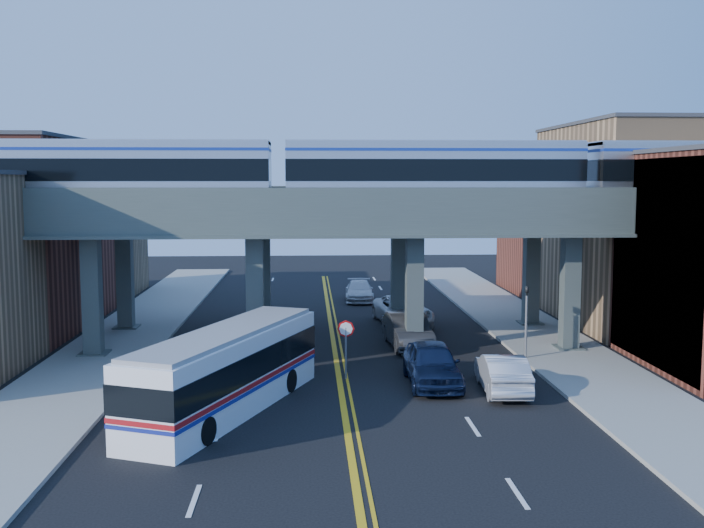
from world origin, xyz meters
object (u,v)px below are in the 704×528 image
at_px(transit_train, 433,171).
at_px(transit_bus, 227,372).
at_px(car_lane_d, 359,291).
at_px(traffic_signal, 526,314).
at_px(car_lane_c, 403,310).
at_px(car_parked_curb, 502,373).
at_px(stop_sign, 346,340).
at_px(car_lane_b, 408,331).
at_px(car_lane_a, 432,364).

height_order(transit_train, transit_bus, transit_train).
distance_m(transit_bus, car_lane_d, 27.86).
xyz_separation_m(traffic_signal, car_lane_c, (-4.81, 9.96, -1.45)).
height_order(car_lane_d, car_parked_curb, car_parked_curb).
bearing_deg(car_lane_d, car_parked_curb, -77.56).
bearing_deg(stop_sign, car_parked_curb, -21.06).
bearing_deg(car_lane_b, car_parked_curb, -76.18).
xyz_separation_m(car_lane_a, car_lane_b, (-0.09, 7.54, -0.02)).
relative_size(transit_train, car_lane_d, 9.22).
bearing_deg(transit_bus, car_lane_a, -45.85).
height_order(transit_train, car_lane_a, transit_train).
xyz_separation_m(transit_train, car_lane_b, (-1.04, 1.34, -8.29)).
distance_m(car_lane_a, car_lane_d, 23.69).
bearing_deg(transit_train, traffic_signal, -24.92).
xyz_separation_m(transit_bus, car_lane_a, (8.39, 3.38, -0.61)).
bearing_deg(car_lane_c, transit_bus, -122.42).
relative_size(car_lane_d, car_parked_curb, 1.02).
height_order(stop_sign, car_parked_curb, stop_sign).
bearing_deg(transit_train, car_lane_b, 127.80).
height_order(stop_sign, transit_bus, transit_bus).
bearing_deg(car_lane_d, traffic_signal, -68.03).
relative_size(car_lane_c, car_lane_d, 1.25).
xyz_separation_m(car_lane_c, car_parked_curb, (2.30, -15.42, -0.06)).
relative_size(traffic_signal, car_lane_b, 0.75).
distance_m(car_lane_b, car_lane_c, 6.65).
distance_m(car_lane_a, car_lane_b, 7.54).
relative_size(stop_sign, car_lane_b, 0.48).
distance_m(transit_train, car_parked_curb, 11.37).
relative_size(transit_bus, car_parked_curb, 2.41).
height_order(transit_bus, car_lane_c, transit_bus).
bearing_deg(car_lane_c, car_lane_d, 96.44).
xyz_separation_m(transit_train, car_lane_c, (-0.51, 7.96, -8.34)).
bearing_deg(car_lane_a, car_lane_b, 91.35).
distance_m(stop_sign, traffic_signal, 9.41).
relative_size(transit_train, transit_bus, 3.89).
bearing_deg(traffic_signal, car_lane_d, 109.41).
bearing_deg(car_lane_c, car_lane_a, -97.48).
bearing_deg(transit_bus, car_parked_curb, -57.00).
relative_size(transit_train, car_lane_c, 7.38).
bearing_deg(car_lane_d, transit_bus, -101.55).
xyz_separation_m(stop_sign, traffic_signal, (8.90, 3.00, 0.54)).
relative_size(traffic_signal, transit_bus, 0.35).
relative_size(stop_sign, car_parked_curb, 0.54).
xyz_separation_m(transit_train, stop_sign, (-4.60, -5.00, -7.43)).
height_order(traffic_signal, car_lane_d, traffic_signal).
xyz_separation_m(stop_sign, transit_bus, (-4.74, -4.58, -0.23)).
xyz_separation_m(car_lane_b, car_lane_c, (0.53, 6.63, -0.04)).
bearing_deg(car_lane_b, traffic_signal, -36.02).
bearing_deg(car_parked_curb, transit_train, -72.73).
height_order(stop_sign, traffic_signal, traffic_signal).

